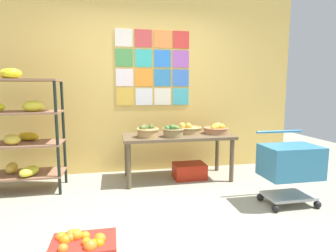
# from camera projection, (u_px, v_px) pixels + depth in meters

# --- Properties ---
(ground) EXTENTS (9.44, 9.44, 0.00)m
(ground) POSITION_uv_depth(u_px,v_px,m) (167.00, 220.00, 2.70)
(ground) COLOR gray
(back_wall_with_art) EXTENTS (4.84, 0.07, 2.75)m
(back_wall_with_art) POSITION_uv_depth(u_px,v_px,m) (145.00, 83.00, 4.22)
(back_wall_with_art) COLOR #D8B056
(back_wall_with_art) RESTS_ON ground
(banana_shelf_unit) EXTENTS (1.00, 0.57, 1.53)m
(banana_shelf_unit) POSITION_uv_depth(u_px,v_px,m) (19.00, 125.00, 3.35)
(banana_shelf_unit) COLOR black
(banana_shelf_unit) RESTS_ON ground
(display_table) EXTENTS (1.53, 0.66, 0.64)m
(display_table) POSITION_uv_depth(u_px,v_px,m) (178.00, 140.00, 3.87)
(display_table) COLOR brown
(display_table) RESTS_ON ground
(fruit_basket_right) EXTENTS (0.37, 0.37, 0.16)m
(fruit_basket_right) POSITION_uv_depth(u_px,v_px,m) (188.00, 129.00, 4.01)
(fruit_basket_right) COLOR tan
(fruit_basket_right) RESTS_ON display_table
(fruit_basket_centre) EXTENTS (0.30, 0.30, 0.17)m
(fruit_basket_centre) POSITION_uv_depth(u_px,v_px,m) (173.00, 131.00, 3.70)
(fruit_basket_centre) COLOR olive
(fruit_basket_centre) RESTS_ON display_table
(fruit_basket_back_left) EXTENTS (0.30, 0.30, 0.17)m
(fruit_basket_back_left) POSITION_uv_depth(u_px,v_px,m) (147.00, 131.00, 3.67)
(fruit_basket_back_left) COLOR tan
(fruit_basket_back_left) RESTS_ON display_table
(fruit_basket_left) EXTENTS (0.36, 0.36, 0.16)m
(fruit_basket_left) POSITION_uv_depth(u_px,v_px,m) (216.00, 129.00, 3.96)
(fruit_basket_left) COLOR #A57048
(fruit_basket_left) RESTS_ON display_table
(produce_crate_under_table) EXTENTS (0.45, 0.33, 0.21)m
(produce_crate_under_table) POSITION_uv_depth(u_px,v_px,m) (189.00, 171.00, 3.96)
(produce_crate_under_table) COLOR red
(produce_crate_under_table) RESTS_ON ground
(orange_crate_foreground) EXTENTS (0.48, 0.32, 0.22)m
(orange_crate_foreground) POSITION_uv_depth(u_px,v_px,m) (83.00, 248.00, 2.05)
(orange_crate_foreground) COLOR red
(orange_crate_foreground) RESTS_ON ground
(shopping_cart) EXTENTS (0.60, 0.45, 0.80)m
(shopping_cart) POSITION_uv_depth(u_px,v_px,m) (290.00, 164.00, 3.01)
(shopping_cart) COLOR black
(shopping_cart) RESTS_ON ground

